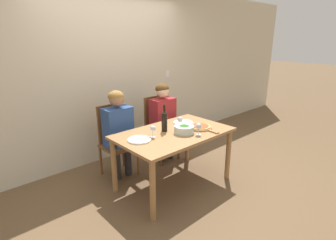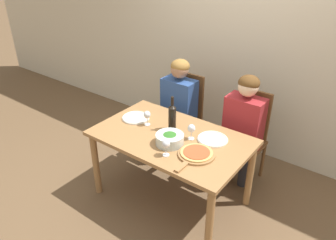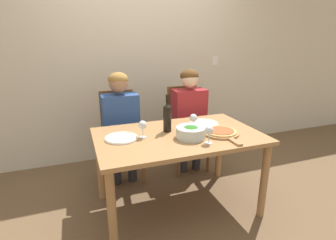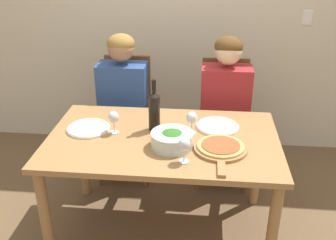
% 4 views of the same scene
% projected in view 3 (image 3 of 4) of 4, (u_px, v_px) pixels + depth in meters
% --- Properties ---
extents(ground_plane, '(40.00, 40.00, 0.00)m').
position_uv_depth(ground_plane, '(177.00, 206.00, 2.54)').
color(ground_plane, brown).
extents(back_wall, '(10.00, 0.06, 2.70)m').
position_uv_depth(back_wall, '(139.00, 55.00, 3.36)').
color(back_wall, beige).
rests_on(back_wall, ground).
extents(dining_table, '(1.45, 0.89, 0.74)m').
position_uv_depth(dining_table, '(178.00, 144.00, 2.35)').
color(dining_table, '#9E7042').
rests_on(dining_table, ground).
extents(chair_left, '(0.42, 0.42, 1.00)m').
position_uv_depth(chair_left, '(120.00, 133.00, 2.96)').
color(chair_left, brown).
rests_on(chair_left, ground).
extents(chair_right, '(0.42, 0.42, 1.00)m').
position_uv_depth(chair_right, '(185.00, 126.00, 3.23)').
color(chair_right, brown).
rests_on(chair_right, ground).
extents(person_woman, '(0.47, 0.51, 1.23)m').
position_uv_depth(person_woman, '(121.00, 118.00, 2.79)').
color(person_woman, '#28282D').
rests_on(person_woman, ground).
extents(person_man, '(0.47, 0.51, 1.23)m').
position_uv_depth(person_man, '(189.00, 111.00, 3.06)').
color(person_man, '#28282D').
rests_on(person_man, ground).
extents(wine_bottle, '(0.07, 0.07, 0.34)m').
position_uv_depth(wine_bottle, '(167.00, 117.00, 2.35)').
color(wine_bottle, black).
rests_on(wine_bottle, dining_table).
extents(broccoli_bowl, '(0.25, 0.25, 0.10)m').
position_uv_depth(broccoli_bowl, '(191.00, 132.00, 2.22)').
color(broccoli_bowl, silver).
rests_on(broccoli_bowl, dining_table).
extents(dinner_plate_left, '(0.28, 0.28, 0.02)m').
position_uv_depth(dinner_plate_left, '(121.00, 138.00, 2.21)').
color(dinner_plate_left, silver).
rests_on(dinner_plate_left, dining_table).
extents(dinner_plate_right, '(0.28, 0.28, 0.02)m').
position_uv_depth(dinner_plate_right, '(204.00, 123.00, 2.58)').
color(dinner_plate_right, silver).
rests_on(dinner_plate_right, dining_table).
extents(pizza_on_board, '(0.32, 0.46, 0.04)m').
position_uv_depth(pizza_on_board, '(221.00, 133.00, 2.32)').
color(pizza_on_board, '#9E7042').
rests_on(pizza_on_board, dining_table).
extents(wine_glass_left, '(0.07, 0.07, 0.15)m').
position_uv_depth(wine_glass_left, '(143.00, 126.00, 2.21)').
color(wine_glass_left, silver).
rests_on(wine_glass_left, dining_table).
extents(wine_glass_right, '(0.07, 0.07, 0.15)m').
position_uv_depth(wine_glass_right, '(193.00, 119.00, 2.41)').
color(wine_glass_right, silver).
rests_on(wine_glass_right, dining_table).
extents(wine_glass_centre, '(0.07, 0.07, 0.15)m').
position_uv_depth(wine_glass_centre, '(209.00, 131.00, 2.09)').
color(wine_glass_centre, silver).
rests_on(wine_glass_centre, dining_table).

